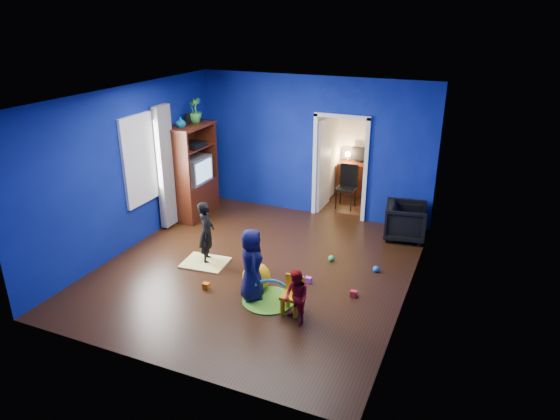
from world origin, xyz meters
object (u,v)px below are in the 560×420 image
at_px(crt_tv, 194,170).
at_px(hopper_ball, 256,276).
at_px(child_navy, 252,265).
at_px(study_desk, 357,179).
at_px(armchair, 406,221).
at_px(child_black, 206,232).
at_px(vase, 181,122).
at_px(toddler_red, 296,297).
at_px(play_mat, 268,300).
at_px(kid_chair, 292,297).
at_px(tv_armoire, 193,171).
at_px(folding_chair, 346,188).

relative_size(crt_tv, hopper_ball, 1.59).
bearing_deg(child_navy, study_desk, -35.73).
xyz_separation_m(armchair, crt_tv, (-4.28, -0.59, 0.67)).
xyz_separation_m(child_black, vase, (-1.33, 1.42, 1.51)).
height_order(armchair, toddler_red, toddler_red).
bearing_deg(play_mat, kid_chair, -18.39).
height_order(child_black, hopper_ball, child_black).
bearing_deg(armchair, tv_armoire, 89.39).
bearing_deg(child_navy, crt_tv, 12.73).
bearing_deg(toddler_red, armchair, 111.21).
distance_m(vase, tv_armoire, 1.13).
relative_size(toddler_red, study_desk, 0.91).
bearing_deg(hopper_ball, armchair, 57.36).
xyz_separation_m(crt_tv, study_desk, (2.78, 2.65, -0.65)).
bearing_deg(study_desk, tv_armoire, -136.75).
height_order(armchair, child_black, child_black).
bearing_deg(tv_armoire, hopper_ball, -41.44).
xyz_separation_m(kid_chair, study_desk, (-0.45, 5.27, 0.12)).
height_order(study_desk, folding_chair, folding_chair).
height_order(vase, study_desk, vase).
distance_m(child_black, tv_armoire, 2.21).
distance_m(armchair, vase, 4.73).
bearing_deg(child_navy, folding_chair, -36.38).
height_order(tv_armoire, crt_tv, tv_armoire).
bearing_deg(toddler_red, hopper_ball, -177.27).
bearing_deg(crt_tv, child_black, -53.01).
height_order(armchair, folding_chair, folding_chair).
height_order(toddler_red, folding_chair, folding_chair).
bearing_deg(toddler_red, crt_tv, 176.22).
xyz_separation_m(vase, tv_armoire, (0.00, 0.30, -1.09)).
relative_size(play_mat, folding_chair, 0.87).
height_order(child_black, toddler_red, child_black).
bearing_deg(folding_chair, play_mat, -89.80).
distance_m(tv_armoire, folding_chair, 3.33).
xyz_separation_m(armchair, vase, (-4.32, -0.89, 1.71)).
bearing_deg(child_black, play_mat, -140.65).
distance_m(child_black, kid_chair, 2.16).
bearing_deg(study_desk, toddler_red, -83.74).
distance_m(child_black, crt_tv, 2.20).
relative_size(child_navy, study_desk, 1.28).
relative_size(child_navy, crt_tv, 1.61).
height_order(child_black, child_navy, child_navy).
relative_size(play_mat, study_desk, 0.90).
bearing_deg(kid_chair, hopper_ball, 152.07).
relative_size(armchair, play_mat, 0.97).
bearing_deg(study_desk, hopper_ball, -93.56).
bearing_deg(armchair, vase, 93.25).
relative_size(study_desk, folding_chair, 0.96).
bearing_deg(study_desk, crt_tv, -136.34).
relative_size(child_black, toddler_red, 1.37).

